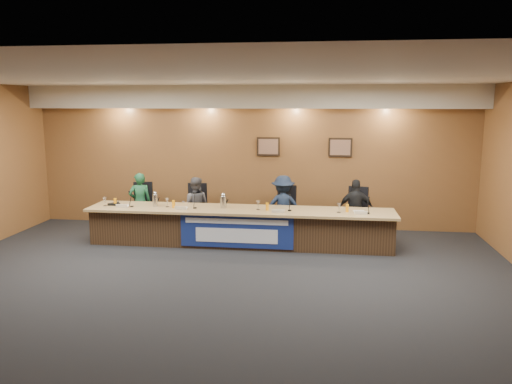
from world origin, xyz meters
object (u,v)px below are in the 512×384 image
panelist_c (283,206)px  panelist_b (195,206)px  office_chair_b (197,211)px  carafe_mid (223,202)px  banner (236,231)px  panelist_a (140,203)px  panelist_d (356,210)px  dais_body (240,228)px  speakerphone (116,204)px  carafe_left (155,200)px  office_chair_d (355,216)px  office_chair_a (142,210)px  office_chair_c (283,214)px

panelist_c → panelist_b: bearing=-8.5°
office_chair_b → carafe_mid: bearing=-53.3°
banner → panelist_a: bearing=154.4°
banner → panelist_c: size_ratio=1.66×
panelist_d → dais_body: bearing=16.6°
panelist_b → panelist_c: panelist_c is taller
panelist_b → speakerphone: panelist_b is taller
panelist_c → carafe_left: 2.65m
panelist_b → office_chair_d: 3.42m
panelist_c → office_chair_d: (1.52, 0.10, -0.18)m
office_chair_a → carafe_mid: carafe_mid is taller
panelist_d → office_chair_a: size_ratio=2.65×
panelist_a → speakerphone: panelist_a is taller
panelist_a → panelist_b: bearing=156.1°
banner → speakerphone: 2.64m
office_chair_c → speakerphone: size_ratio=1.50×
banner → panelist_b: panelist_b is taller
panelist_b → carafe_left: (-0.64, -0.76, 0.25)m
dais_body → panelist_d: 2.45m
panelist_a → carafe_left: (0.61, -0.76, 0.21)m
banner → carafe_left: 1.83m
carafe_left → office_chair_a: bearing=125.5°
banner → office_chair_d: (2.33, 1.22, 0.10)m
dais_body → carafe_mid: size_ratio=25.29×
office_chair_c → carafe_mid: (-1.14, -0.81, 0.39)m
panelist_d → office_chair_a: bearing=-1.5°
panelist_c → speakerphone: bearing=3.8°
panelist_a → panelist_b: size_ratio=1.06×
carafe_left → speakerphone: carafe_left is taller
dais_body → panelist_a: panelist_a is taller
office_chair_a → office_chair_d: (4.66, 0.00, 0.00)m
panelist_b → panelist_d: 3.42m
panelist_d → office_chair_d: size_ratio=2.65×
banner → panelist_d: (2.33, 1.12, 0.26)m
office_chair_b → speakerphone: size_ratio=1.50×
panelist_a → carafe_mid: panelist_a is taller
panelist_a → panelist_d: (4.66, 0.00, -0.03)m
panelist_a → office_chair_d: panelist_a is taller
panelist_a → panelist_c: 3.14m
banner → panelist_b: (-1.09, 1.12, 0.25)m
panelist_c → carafe_left: size_ratio=5.30×
office_chair_d → panelist_a: bearing=-161.9°
dais_body → carafe_mid: bearing=-178.3°
carafe_mid → speakerphone: carafe_mid is taller
panelist_a → banner: bearing=130.5°
dais_body → office_chair_a: size_ratio=12.50×
panelist_d → office_chair_c: 1.53m
office_chair_a → carafe_left: (0.61, -0.86, 0.39)m
office_chair_a → office_chair_b: (1.24, 0.00, 0.00)m
panelist_d → office_chair_b: panelist_d is taller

